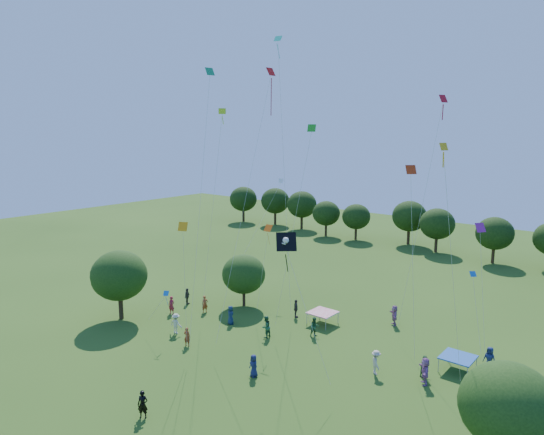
% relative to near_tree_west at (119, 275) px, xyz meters
% --- Properties ---
extents(near_tree_west, '(5.01, 5.01, 6.37)m').
position_rel_near_tree_west_xyz_m(near_tree_west, '(0.00, 0.00, 0.00)').
color(near_tree_west, '#422B19').
rests_on(near_tree_west, ground).
extents(near_tree_north, '(4.22, 4.22, 5.14)m').
position_rel_near_tree_west_xyz_m(near_tree_north, '(6.35, 9.61, -0.87)').
color(near_tree_north, '#422B19').
rests_on(near_tree_north, ground).
extents(near_tree_east, '(4.59, 4.59, 6.04)m').
position_rel_near_tree_west_xyz_m(near_tree_east, '(32.58, -0.17, -0.15)').
color(near_tree_east, '#422B19').
rests_on(near_tree_east, ground).
extents(treeline, '(88.01, 8.77, 6.77)m').
position_rel_near_tree_west_xyz_m(treeline, '(14.64, 43.22, -0.01)').
color(treeline, '#422B19').
rests_on(treeline, ground).
extents(tent_red_stripe, '(2.20, 2.20, 1.10)m').
position_rel_near_tree_west_xyz_m(tent_red_stripe, '(14.82, 10.73, -3.07)').
color(tent_red_stripe, '#BA1531').
rests_on(tent_red_stripe, ground).
extents(tent_blue, '(2.20, 2.20, 1.10)m').
position_rel_near_tree_west_xyz_m(tent_blue, '(27.07, 9.62, -3.07)').
color(tent_blue, '#174999').
rests_on(tent_blue, ground).
extents(man_in_black, '(0.77, 0.70, 1.73)m').
position_rel_near_tree_west_xyz_m(man_in_black, '(14.62, -8.16, -3.24)').
color(man_in_black, black).
rests_on(man_in_black, ground).
extents(crowd_person_0, '(0.87, 0.60, 1.60)m').
position_rel_near_tree_west_xyz_m(crowd_person_0, '(16.39, -0.23, -3.31)').
color(crowd_person_0, '#1A214C').
rests_on(crowd_person_0, ground).
extents(crowd_person_1, '(0.60, 0.71, 1.63)m').
position_rel_near_tree_west_xyz_m(crowd_person_1, '(4.72, 5.95, -3.29)').
color(crowd_person_1, '#A13E1D').
rests_on(crowd_person_1, ground).
extents(crowd_person_2, '(0.51, 0.92, 1.85)m').
position_rel_near_tree_west_xyz_m(crowd_person_2, '(12.82, 5.31, -3.18)').
color(crowd_person_2, '#265936').
rests_on(crowd_person_2, ground).
extents(crowd_person_3, '(1.16, 1.19, 1.76)m').
position_rel_near_tree_west_xyz_m(crowd_person_3, '(22.80, 5.50, -3.23)').
color(crowd_person_3, '#C4B29D').
rests_on(crowd_person_3, ground).
extents(crowd_person_4, '(0.79, 1.05, 1.63)m').
position_rel_near_tree_west_xyz_m(crowd_person_4, '(1.70, 6.37, -3.29)').
color(crowd_person_4, '#463E38').
rests_on(crowd_person_4, ground).
extents(crowd_person_5, '(1.46, 1.82, 1.88)m').
position_rel_near_tree_west_xyz_m(crowd_person_5, '(25.99, 6.36, -3.17)').
color(crowd_person_5, '#A25EA1').
rests_on(crowd_person_5, ground).
extents(crowd_person_6, '(0.94, 0.63, 1.76)m').
position_rel_near_tree_west_xyz_m(crowd_person_6, '(28.79, 11.15, -3.23)').
color(crowd_person_6, '#1A254C').
rests_on(crowd_person_6, ground).
extents(crowd_person_7, '(0.67, 0.54, 1.56)m').
position_rel_near_tree_west_xyz_m(crowd_person_7, '(9.04, 0.06, -3.33)').
color(crowd_person_7, maroon).
rests_on(crowd_person_7, ground).
extents(crowd_person_8, '(0.78, 0.93, 1.66)m').
position_rel_near_tree_west_xyz_m(crowd_person_8, '(15.83, 8.04, -3.27)').
color(crowd_person_8, '#23522C').
rests_on(crowd_person_8, ground).
extents(crowd_person_9, '(1.22, 0.71, 1.76)m').
position_rel_near_tree_west_xyz_m(crowd_person_9, '(6.45, 1.07, -3.23)').
color(crowd_person_9, beige).
rests_on(crowd_person_9, ground).
extents(crowd_person_10, '(1.01, 1.03, 1.69)m').
position_rel_near_tree_west_xyz_m(crowd_person_10, '(12.11, 10.42, -3.26)').
color(crowd_person_10, '#443A36').
rests_on(crowd_person_10, ground).
extents(crowd_person_11, '(1.52, 1.69, 1.81)m').
position_rel_near_tree_west_xyz_m(crowd_person_11, '(19.86, 14.53, -3.20)').
color(crowd_person_11, '#A25E91').
rests_on(crowd_person_11, ground).
extents(crowd_person_12, '(0.94, 0.81, 1.68)m').
position_rel_near_tree_west_xyz_m(crowd_person_12, '(8.57, 5.47, -3.27)').
color(crowd_person_12, '#1A2C4B').
rests_on(crowd_person_12, ground).
extents(crowd_person_13, '(0.72, 0.57, 1.71)m').
position_rel_near_tree_west_xyz_m(crowd_person_13, '(2.61, 3.69, -3.25)').
color(crowd_person_13, maroon).
rests_on(crowd_person_13, ground).
extents(crowd_person_14, '(0.58, 0.83, 1.52)m').
position_rel_near_tree_west_xyz_m(crowd_person_14, '(25.58, 7.38, -3.35)').
color(crowd_person_14, '#29602B').
rests_on(crowd_person_14, ground).
extents(pirate_kite, '(3.74, 1.35, 9.33)m').
position_rel_near_tree_west_xyz_m(pirate_kite, '(19.36, -0.41, 5.92)').
color(pirate_kite, black).
extents(red_high_kite, '(1.08, 7.81, 20.61)m').
position_rel_near_tree_west_xyz_m(red_high_kite, '(11.83, 6.13, 13.88)').
color(red_high_kite, red).
extents(small_kite_0, '(2.82, 0.71, 18.17)m').
position_rel_near_tree_west_xyz_m(small_kite_0, '(23.60, 11.81, 11.56)').
color(small_kite_0, red).
extents(small_kite_1, '(2.12, 0.80, 7.93)m').
position_rel_near_tree_west_xyz_m(small_kite_1, '(11.86, 6.62, 4.00)').
color(small_kite_1, '#E7560C').
extents(small_kite_2, '(0.39, 6.04, 15.01)m').
position_rel_near_tree_west_xyz_m(small_kite_2, '(28.61, 1.64, 7.90)').
color(small_kite_2, '#F4AB15').
extents(small_kite_3, '(3.94, 0.62, 16.07)m').
position_rel_near_tree_west_xyz_m(small_kite_3, '(16.53, 5.17, 9.56)').
color(small_kite_3, '#1C951B').
extents(small_kite_4, '(1.47, 1.08, 5.64)m').
position_rel_near_tree_west_xyz_m(small_kite_4, '(27.32, 11.34, 1.78)').
color(small_kite_4, '#1157B0').
extents(small_kite_5, '(1.29, 0.79, 9.28)m').
position_rel_near_tree_west_xyz_m(small_kite_5, '(27.60, 11.12, 5.15)').
color(small_kite_5, '#A21B88').
extents(small_kite_6, '(0.70, 8.55, 10.54)m').
position_rel_near_tree_west_xyz_m(small_kite_6, '(4.59, 15.60, 5.13)').
color(small_kite_6, white).
extents(small_kite_7, '(1.26, 1.01, 23.01)m').
position_rel_near_tree_west_xyz_m(small_kite_7, '(12.47, 7.69, 14.57)').
color(small_kite_7, '#0CB78A').
extents(small_kite_8, '(0.69, 2.13, 13.51)m').
position_rel_near_tree_west_xyz_m(small_kite_8, '(24.91, 5.32, 8.11)').
color(small_kite_8, '#B82E0A').
extents(small_kite_9, '(1.98, 1.68, 9.66)m').
position_rel_near_tree_west_xyz_m(small_kite_9, '(12.60, -2.98, 5.24)').
color(small_kite_9, orange).
extents(small_kite_10, '(2.53, 1.10, 17.41)m').
position_rel_near_tree_west_xyz_m(small_kite_10, '(8.71, 4.14, 10.71)').
color(small_kite_10, '#B8E514').
extents(small_kite_11, '(1.11, 3.84, 20.16)m').
position_rel_near_tree_west_xyz_m(small_kite_11, '(10.77, 0.93, 12.68)').
color(small_kite_11, '#198D4C').
extents(small_kite_12, '(2.45, 0.46, 2.89)m').
position_rel_near_tree_west_xyz_m(small_kite_12, '(6.73, -0.23, -0.49)').
color(small_kite_12, blue).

